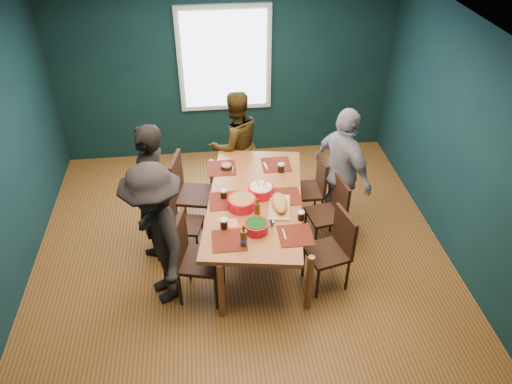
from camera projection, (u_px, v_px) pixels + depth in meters
room at (238, 148)px, 5.51m from camera, size 5.01×5.01×2.71m
dining_table at (255, 204)px, 5.76m from camera, size 1.38×2.25×0.80m
chair_left_far at (186, 188)px, 6.23m from camera, size 0.56×0.56×1.03m
chair_left_mid at (179, 219)px, 5.91m from camera, size 0.45×0.45×0.83m
chair_left_near at (191, 253)px, 5.27m from camera, size 0.56×0.56×1.02m
chair_right_far at (313, 184)px, 6.38m from camera, size 0.42×0.42×0.94m
chair_right_mid at (332, 208)px, 6.02m from camera, size 0.47×0.47×0.90m
chair_right_near at (335, 245)px, 5.45m from camera, size 0.52×0.52×0.95m
person_far_left at (151, 192)px, 5.74m from camera, size 0.62×0.73×1.70m
person_back at (236, 145)px, 6.76m from camera, size 0.89×0.79×1.54m
person_right at (343, 172)px, 6.09m from camera, size 0.78×1.07×1.68m
person_near_left at (157, 236)px, 5.12m from camera, size 0.96×1.24×1.69m
bowl_salad at (242, 202)px, 5.54m from camera, size 0.31×0.31×0.13m
bowl_dumpling at (261, 190)px, 5.74m from camera, size 0.29×0.29×0.27m
bowl_herbs at (256, 226)px, 5.22m from camera, size 0.26×0.26×0.11m
cutting_board at (279, 204)px, 5.54m from camera, size 0.31×0.58×0.13m
small_bowl at (226, 166)px, 6.20m from camera, size 0.14×0.14×0.06m
beer_bottle_a at (244, 238)px, 5.01m from camera, size 0.07×0.07×0.27m
beer_bottle_b at (257, 209)px, 5.41m from camera, size 0.06×0.06×0.23m
cola_glass_a at (224, 223)px, 5.25m from camera, size 0.09×0.09×0.12m
cola_glass_b at (301, 215)px, 5.37m from camera, size 0.08×0.08×0.10m
cola_glass_c at (281, 167)px, 6.13m from camera, size 0.08×0.08×0.11m
cola_glass_d at (224, 194)px, 5.69m from camera, size 0.08×0.08×0.11m
napkin_a at (283, 197)px, 5.74m from camera, size 0.20×0.20×0.00m
napkin_b at (231, 223)px, 5.36m from camera, size 0.16×0.16×0.00m
napkin_c at (299, 237)px, 5.17m from camera, size 0.18×0.18×0.00m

